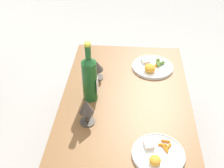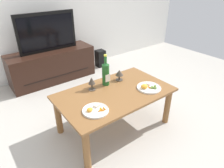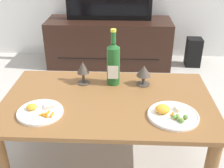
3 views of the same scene
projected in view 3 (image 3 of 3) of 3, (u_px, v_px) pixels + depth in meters
ground_plane at (108, 160)px, 1.85m from camera, size 6.40×6.40×0.00m
dining_table at (108, 110)px, 1.66m from camera, size 1.24×0.74×0.48m
tv_stand at (109, 43)px, 3.16m from camera, size 1.39×0.48×0.52m
floor_speaker at (193, 52)px, 3.16m from camera, size 0.17×0.17×0.33m
wine_bottle at (113, 62)px, 1.73m from camera, size 0.08×0.08×0.36m
goblet_left at (83, 69)px, 1.76m from camera, size 0.08×0.08×0.15m
goblet_right at (144, 72)px, 1.75m from camera, size 0.09×0.09×0.13m
dinner_plate_left at (40, 111)px, 1.49m from camera, size 0.25×0.25×0.04m
dinner_plate_right at (172, 114)px, 1.46m from camera, size 0.27×0.27×0.06m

